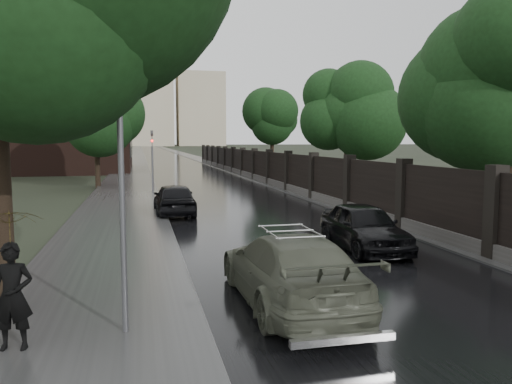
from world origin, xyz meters
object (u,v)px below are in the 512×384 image
volga_sedan (290,269)px  hatchback_left (174,199)px  tree_left_far (96,114)px  pedestrian_umbrella (10,238)px  lamp_post (122,184)px  car_right_near (364,227)px  tree_right_b (348,115)px  tree_right_c (272,124)px  traffic_light (152,156)px

volga_sedan → hatchback_left: volga_sedan is taller
tree_left_far → pedestrian_umbrella: 29.06m
lamp_post → volga_sedan: size_ratio=1.00×
lamp_post → hatchback_left: bearing=82.8°
car_right_near → pedestrian_umbrella: 10.55m
volga_sedan → pedestrian_umbrella: (-4.91, -1.52, 1.16)m
tree_right_b → tree_right_c: (0.00, 18.00, 0.00)m
lamp_post → car_right_near: lamp_post is taller
hatchback_left → pedestrian_umbrella: pedestrian_umbrella is taller
tree_right_b → pedestrian_umbrella: bearing=-124.9°
tree_left_far → volga_sedan: 28.32m
tree_right_c → traffic_light: size_ratio=1.75×
hatchback_left → car_right_near: 10.05m
tree_right_c → pedestrian_umbrella: size_ratio=2.67×
tree_left_far → tree_right_b: bearing=-27.3°
tree_left_far → lamp_post: tree_left_far is taller
hatchback_left → pedestrian_umbrella: size_ratio=1.65×
volga_sedan → pedestrian_umbrella: bearing=16.6°
hatchback_left → lamp_post: bearing=82.0°
volga_sedan → hatchback_left: 13.09m
tree_left_far → car_right_near: (9.60, -22.93, -4.51)m
tree_right_c → tree_left_far: bearing=-147.2°
lamp_post → pedestrian_umbrella: lamp_post is taller
volga_sedan → lamp_post: bearing=19.0°
tree_left_far → volga_sedan: bearing=-77.9°
tree_left_far → volga_sedan: size_ratio=1.44×
tree_right_b → tree_right_c: same height
tree_right_b → tree_right_c: 18.00m
tree_left_far → tree_right_c: tree_left_far is taller
traffic_light → tree_right_c: bearing=51.8°
tree_left_far → hatchback_left: bearing=-72.9°
traffic_light → pedestrian_umbrella: size_ratio=1.53×
tree_left_far → lamp_post: 28.73m
traffic_light → tree_left_far: bearing=126.5°
traffic_light → car_right_near: size_ratio=0.94×
volga_sedan → hatchback_left: size_ratio=1.18×
pedestrian_umbrella → volga_sedan: bearing=23.1°
tree_right_b → lamp_post: size_ratio=1.37×
volga_sedan → traffic_light: bearing=-85.1°
hatchback_left → tree_right_b: bearing=-151.1°
tree_right_b → lamp_post: (-12.90, -20.50, -2.28)m
tree_right_b → volga_sedan: tree_right_b is taller
tree_right_c → traffic_light: bearing=-128.2°
tree_right_b → lamp_post: tree_right_b is taller
traffic_light → tree_right_b: bearing=-14.2°
tree_right_c → volga_sedan: (-9.64, -37.34, -4.21)m
traffic_light → car_right_near: bearing=-71.8°
tree_right_b → lamp_post: bearing=-122.2°
volga_sedan → car_right_near: size_ratio=1.20×
tree_right_c → traffic_light: (-11.80, -15.01, -2.55)m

